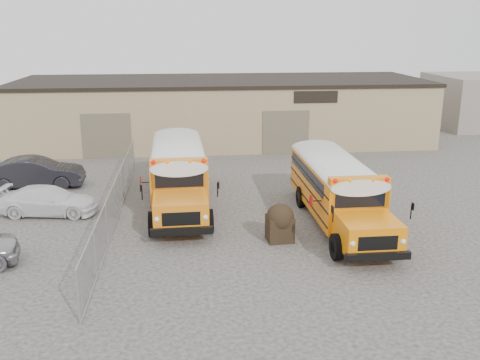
{
  "coord_description": "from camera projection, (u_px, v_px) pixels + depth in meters",
  "views": [
    {
      "loc": [
        -2.7,
        -20.39,
        8.54
      ],
      "look_at": [
        -0.3,
        3.4,
        1.6
      ],
      "focal_mm": 40.0,
      "sensor_mm": 36.0,
      "label": 1
    }
  ],
  "objects": [
    {
      "name": "tarp_bundle",
      "position": [
        280.0,
        222.0,
        21.82
      ],
      "size": [
        1.15,
        1.15,
        1.57
      ],
      "color": "black",
      "rests_on": "ground"
    },
    {
      "name": "chainlink_fence",
      "position": [
        116.0,
        201.0,
        24.16
      ],
      "size": [
        0.07,
        18.07,
        1.81
      ],
      "color": "#999CA1",
      "rests_on": "ground"
    },
    {
      "name": "car_dark",
      "position": [
        36.0,
        173.0,
        29.03
      ],
      "size": [
        5.12,
        2.0,
        1.66
      ],
      "primitive_type": "imported",
      "rotation": [
        0.0,
        0.0,
        1.62
      ],
      "color": "black",
      "rests_on": "ground"
    },
    {
      "name": "ground",
      "position": [
        256.0,
        240.0,
        22.12
      ],
      "size": [
        120.0,
        120.0,
        0.0
      ],
      "primitive_type": "plane",
      "color": "#312F2D",
      "rests_on": "ground"
    },
    {
      "name": "school_bus_right",
      "position": [
        307.0,
        154.0,
        29.58
      ],
      "size": [
        2.99,
        9.93,
        2.9
      ],
      "color": "orange",
      "rests_on": "ground"
    },
    {
      "name": "car_white",
      "position": [
        49.0,
        201.0,
        24.96
      ],
      "size": [
        4.73,
        2.39,
        1.32
      ],
      "primitive_type": "imported",
      "rotation": [
        0.0,
        0.0,
        1.45
      ],
      "color": "white",
      "rests_on": "ground"
    },
    {
      "name": "school_bus_left",
      "position": [
        177.0,
        142.0,
        32.26
      ],
      "size": [
        3.18,
        10.41,
        3.03
      ],
      "color": "orange",
      "rests_on": "ground"
    },
    {
      "name": "warehouse",
      "position": [
        222.0,
        110.0,
        40.56
      ],
      "size": [
        30.2,
        10.2,
        4.67
      ],
      "color": "tan",
      "rests_on": "ground"
    }
  ]
}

